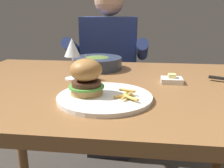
# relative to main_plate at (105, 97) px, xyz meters

# --- Properties ---
(dining_table) EXTENTS (1.30, 0.89, 0.74)m
(dining_table) POSITION_rel_main_plate_xyz_m (-0.03, 0.18, -0.09)
(dining_table) COLOR brown
(dining_table) RESTS_ON ground
(main_plate) EXTENTS (0.31, 0.31, 0.01)m
(main_plate) POSITION_rel_main_plate_xyz_m (0.00, 0.00, 0.00)
(main_plate) COLOR white
(main_plate) RESTS_ON dining_table
(burger_sandwich) EXTENTS (0.12, 0.12, 0.13)m
(burger_sandwich) POSITION_rel_main_plate_xyz_m (-0.06, 0.01, 0.07)
(burger_sandwich) COLOR #B78447
(burger_sandwich) RESTS_ON main_plate
(fries_pile) EXTENTS (0.08, 0.11, 0.02)m
(fries_pile) POSITION_rel_main_plate_xyz_m (0.07, -0.01, 0.02)
(fries_pile) COLOR gold
(fries_pile) RESTS_ON main_plate
(wine_glass) EXTENTS (0.07, 0.07, 0.17)m
(wine_glass) POSITION_rel_main_plate_xyz_m (-0.17, 0.24, 0.12)
(wine_glass) COLOR silver
(wine_glass) RESTS_ON dining_table
(butter_dish) EXTENTS (0.08, 0.07, 0.04)m
(butter_dish) POSITION_rel_main_plate_xyz_m (0.23, 0.23, 0.00)
(butter_dish) COLOR white
(butter_dish) RESTS_ON dining_table
(soup_bowl) EXTENTS (0.24, 0.24, 0.06)m
(soup_bowl) POSITION_rel_main_plate_xyz_m (-0.10, 0.44, 0.02)
(soup_bowl) COLOR #2D384C
(soup_bowl) RESTS_ON dining_table
(diner_person) EXTENTS (0.51, 0.36, 1.18)m
(diner_person) POSITION_rel_main_plate_xyz_m (-0.11, 0.90, -0.18)
(diner_person) COLOR #282833
(diner_person) RESTS_ON ground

